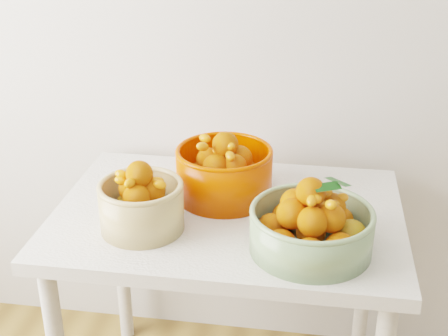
{
  "coord_description": "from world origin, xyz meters",
  "views": [
    {
      "loc": [
        -0.11,
        0.04,
        1.63
      ],
      "look_at": [
        -0.34,
        1.53,
        0.92
      ],
      "focal_mm": 50.0,
      "sensor_mm": 36.0,
      "label": 1
    }
  ],
  "objects": [
    {
      "name": "bowl_cream",
      "position": [
        -0.56,
        1.47,
        0.83
      ],
      "size": [
        0.29,
        0.29,
        0.2
      ],
      "rotation": [
        0.0,
        0.0,
        -0.28
      ],
      "color": "tan",
      "rests_on": "table"
    },
    {
      "name": "bowl_green",
      "position": [
        -0.1,
        1.43,
        0.82
      ],
      "size": [
        0.33,
        0.33,
        0.2
      ],
      "rotation": [
        0.0,
        0.0,
        0.03
      ],
      "color": "gray",
      "rests_on": "table"
    },
    {
      "name": "table",
      "position": [
        -0.34,
        1.6,
        0.65
      ],
      "size": [
        1.0,
        0.7,
        0.75
      ],
      "color": "silver",
      "rests_on": "ground"
    },
    {
      "name": "bowl_orange",
      "position": [
        -0.36,
        1.69,
        0.83
      ],
      "size": [
        0.37,
        0.37,
        0.21
      ],
      "rotation": [
        0.0,
        0.0,
        0.37
      ],
      "color": "#E93400",
      "rests_on": "table"
    }
  ]
}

